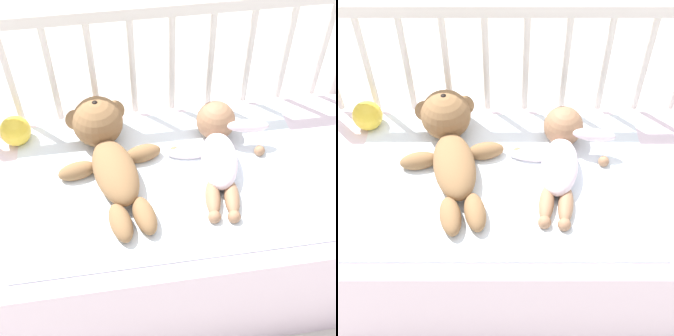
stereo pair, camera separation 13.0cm
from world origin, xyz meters
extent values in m
plane|color=silver|center=(0.00, 0.00, 0.00)|extent=(12.00, 12.00, 0.00)
cube|color=silver|center=(0.00, 0.00, 0.25)|extent=(1.32, 0.63, 0.51)
cube|color=beige|center=(0.00, 0.34, 0.88)|extent=(1.29, 0.03, 0.04)
cylinder|color=beige|center=(-0.44, 0.34, 0.68)|extent=(0.02, 0.02, 0.35)
cylinder|color=beige|center=(-0.31, 0.34, 0.68)|extent=(0.02, 0.02, 0.35)
cylinder|color=beige|center=(-0.19, 0.34, 0.68)|extent=(0.02, 0.02, 0.35)
cylinder|color=beige|center=(-0.06, 0.34, 0.68)|extent=(0.02, 0.02, 0.35)
cylinder|color=beige|center=(0.06, 0.34, 0.68)|extent=(0.02, 0.02, 0.35)
cylinder|color=beige|center=(0.19, 0.34, 0.68)|extent=(0.02, 0.02, 0.35)
cylinder|color=beige|center=(0.31, 0.34, 0.68)|extent=(0.02, 0.02, 0.35)
cylinder|color=beige|center=(0.44, 0.34, 0.68)|extent=(0.02, 0.02, 0.35)
cube|color=white|center=(-0.01, 0.02, 0.51)|extent=(0.87, 0.56, 0.01)
ellipsoid|color=olive|center=(-0.15, 0.03, 0.55)|extent=(0.17, 0.27, 0.09)
sphere|color=olive|center=(-0.19, 0.21, 0.59)|extent=(0.16, 0.16, 0.16)
sphere|color=tan|center=(-0.19, 0.21, 0.63)|extent=(0.07, 0.07, 0.07)
sphere|color=black|center=(-0.19, 0.21, 0.66)|extent=(0.02, 0.02, 0.02)
sphere|color=olive|center=(-0.26, 0.23, 0.59)|extent=(0.06, 0.06, 0.06)
sphere|color=olive|center=(-0.13, 0.25, 0.59)|extent=(0.06, 0.06, 0.06)
ellipsoid|color=olive|center=(-0.26, 0.07, 0.54)|extent=(0.12, 0.08, 0.05)
ellipsoid|color=olive|center=(-0.06, 0.11, 0.54)|extent=(0.12, 0.08, 0.05)
ellipsoid|color=olive|center=(-0.15, -0.14, 0.54)|extent=(0.08, 0.14, 0.06)
ellipsoid|color=olive|center=(-0.08, -0.12, 0.54)|extent=(0.08, 0.14, 0.06)
ellipsoid|color=white|center=(0.16, 0.03, 0.55)|extent=(0.14, 0.23, 0.09)
sphere|color=#936B4C|center=(0.18, 0.18, 0.57)|extent=(0.12, 0.12, 0.12)
ellipsoid|color=white|center=(0.07, 0.10, 0.53)|extent=(0.13, 0.06, 0.04)
ellipsoid|color=white|center=(0.26, 0.12, 0.59)|extent=(0.13, 0.06, 0.04)
sphere|color=#936B4C|center=(0.04, 0.11, 0.53)|extent=(0.03, 0.03, 0.03)
sphere|color=#936B4C|center=(0.30, 0.07, 0.53)|extent=(0.03, 0.03, 0.03)
ellipsoid|color=#936B4C|center=(0.11, -0.09, 0.53)|extent=(0.06, 0.13, 0.04)
ellipsoid|color=#936B4C|center=(0.17, -0.09, 0.53)|extent=(0.06, 0.13, 0.04)
sphere|color=#936B4C|center=(0.10, -0.15, 0.53)|extent=(0.04, 0.04, 0.04)
sphere|color=#936B4C|center=(0.16, -0.16, 0.53)|extent=(0.04, 0.04, 0.04)
sphere|color=yellow|center=(-0.45, 0.24, 0.56)|extent=(0.10, 0.10, 0.10)
camera|label=1|loc=(-0.13, -0.86, 1.58)|focal=50.00mm
camera|label=2|loc=(0.00, -0.87, 1.58)|focal=50.00mm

